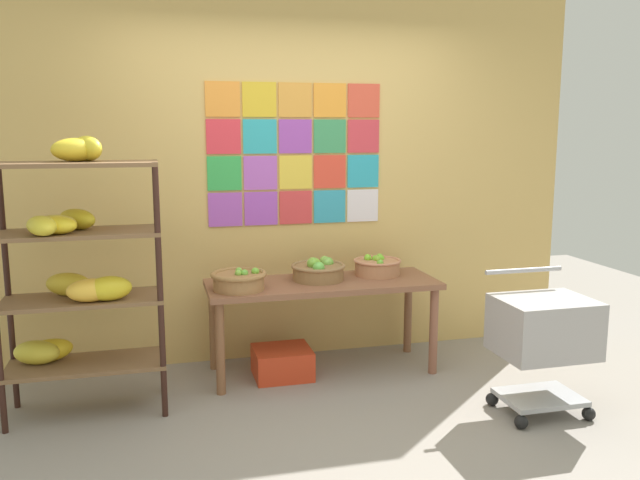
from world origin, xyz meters
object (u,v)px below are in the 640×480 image
fruit_basket_right (319,270)px  shopping_cart (543,332)px  banana_shelf_unit (75,261)px  display_table (322,293)px  produce_crate_under_table (282,362)px  fruit_basket_back_left (377,266)px  fruit_basket_centre (239,280)px

fruit_basket_right → shopping_cart: size_ratio=0.45×
banana_shelf_unit → display_table: size_ratio=1.04×
produce_crate_under_table → banana_shelf_unit: bearing=-167.9°
display_table → fruit_basket_right: size_ratio=4.21×
fruit_basket_back_left → shopping_cart: (0.66, -1.11, -0.21)m
banana_shelf_unit → fruit_basket_back_left: bearing=11.5°
fruit_basket_back_left → fruit_basket_centre: size_ratio=0.94×
display_table → fruit_basket_centre: (-0.60, -0.09, 0.15)m
banana_shelf_unit → produce_crate_under_table: (1.29, 0.28, -0.84)m
fruit_basket_centre → banana_shelf_unit: bearing=-167.7°
fruit_basket_centre → shopping_cart: (1.70, -0.91, -0.21)m
banana_shelf_unit → display_table: banana_shelf_unit is taller
banana_shelf_unit → fruit_basket_back_left: 2.08m
display_table → fruit_basket_back_left: 0.47m
fruit_basket_right → produce_crate_under_table: 0.69m
display_table → fruit_basket_right: fruit_basket_right is taller
banana_shelf_unit → produce_crate_under_table: bearing=12.1°
fruit_basket_right → produce_crate_under_table: (-0.28, -0.08, -0.63)m
banana_shelf_unit → fruit_basket_right: banana_shelf_unit is taller
banana_shelf_unit → produce_crate_under_table: size_ratio=4.25×
fruit_basket_back_left → banana_shelf_unit: bearing=-168.5°
display_table → produce_crate_under_table: (-0.30, -0.03, -0.47)m
fruit_basket_back_left → produce_crate_under_table: fruit_basket_back_left is taller
banana_shelf_unit → fruit_basket_centre: banana_shelf_unit is taller
fruit_basket_back_left → produce_crate_under_table: (-0.74, -0.13, -0.62)m
display_table → produce_crate_under_table: size_ratio=4.10×
banana_shelf_unit → fruit_basket_centre: (0.99, 0.22, -0.22)m
fruit_basket_back_left → produce_crate_under_table: 0.97m
display_table → produce_crate_under_table: display_table is taller
produce_crate_under_table → shopping_cart: bearing=-34.8°
display_table → fruit_basket_centre: fruit_basket_centre is taller
fruit_basket_right → fruit_basket_back_left: bearing=6.3°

